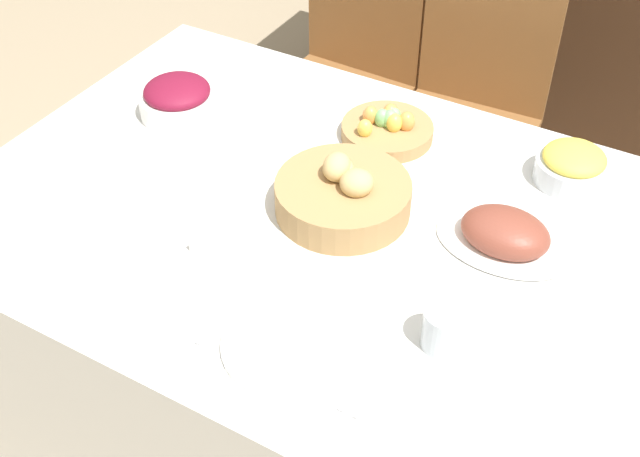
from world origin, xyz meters
The scene contains 16 objects.
ground_plane centered at (0.00, 0.00, 0.00)m, with size 12.00×12.00×0.00m, color tan.
dining_table centered at (0.00, 0.00, 0.38)m, with size 1.70×1.12×0.75m.
chair_far_center centered at (-0.03, 0.89, 0.50)m, with size 0.44×0.44×0.90m.
chair_far_left centered at (-0.47, 0.89, 0.50)m, with size 0.44×0.44×0.90m.
sideboard centered at (-0.14, 1.72, 0.45)m, with size 1.57×0.44×0.90m.
bread_basket centered at (-0.01, 0.03, 0.80)m, with size 0.30×0.30×0.13m.
egg_basket centered at (-0.05, 0.33, 0.78)m, with size 0.23×0.23×0.08m.
ham_platter centered at (0.33, 0.10, 0.78)m, with size 0.29×0.20×0.09m.
pineapple_bowl centered at (0.39, 0.39, 0.79)m, with size 0.17×0.17×0.09m.
beet_salad_bowl centered at (-0.56, 0.16, 0.80)m, with size 0.20×0.20×0.10m.
dinner_plate centered at (0.08, -0.36, 0.76)m, with size 0.25×0.25×0.01m.
fork centered at (-0.07, -0.36, 0.75)m, with size 0.01×0.17×0.00m.
knife centered at (0.23, -0.36, 0.75)m, with size 0.01×0.17×0.00m.
spoon centered at (0.26, -0.36, 0.75)m, with size 0.01×0.17×0.00m.
drinking_cup centered at (0.33, -0.21, 0.80)m, with size 0.08×0.08×0.09m.
butter_dish centered at (-0.17, -0.20, 0.77)m, with size 0.12×0.08×0.03m.
Camera 1 is at (0.61, -1.17, 1.90)m, focal length 45.00 mm.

